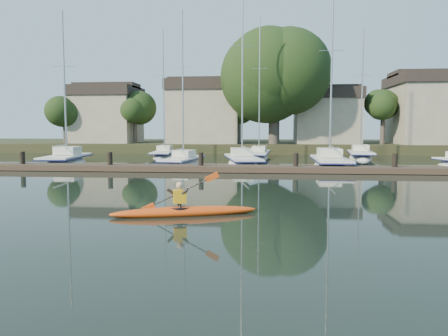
# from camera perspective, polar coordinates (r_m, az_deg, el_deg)

# --- Properties ---
(ground) EXTENTS (160.00, 160.00, 0.00)m
(ground) POSITION_cam_1_polar(r_m,az_deg,el_deg) (13.85, 0.74, -6.26)
(ground) COLOR black
(ground) RESTS_ON ground
(kayak) EXTENTS (4.69, 1.97, 1.51)m
(kayak) POSITION_cam_1_polar(r_m,az_deg,el_deg) (13.96, -5.25, -5.43)
(kayak) COLOR #DC4010
(kayak) RESTS_ON ground
(dock) EXTENTS (34.00, 2.00, 1.80)m
(dock) POSITION_cam_1_polar(r_m,az_deg,el_deg) (27.67, 3.14, -0.06)
(dock) COLOR #433126
(dock) RESTS_ON ground
(sailboat_0) EXTENTS (3.28, 8.42, 13.01)m
(sailboat_0) POSITION_cam_1_polar(r_m,az_deg,el_deg) (35.80, -19.91, 0.17)
(sailboat_0) COLOR white
(sailboat_0) RESTS_ON ground
(sailboat_1) EXTENTS (2.75, 7.86, 12.58)m
(sailboat_1) POSITION_cam_1_polar(r_m,az_deg,el_deg) (32.89, -5.43, 0.11)
(sailboat_1) COLOR white
(sailboat_1) RESTS_ON ground
(sailboat_2) EXTENTS (3.83, 9.44, 15.23)m
(sailboat_2) POSITION_cam_1_polar(r_m,az_deg,el_deg) (33.01, 2.43, 0.11)
(sailboat_2) COLOR white
(sailboat_2) RESTS_ON ground
(sailboat_3) EXTENTS (2.43, 8.82, 14.17)m
(sailboat_3) POSITION_cam_1_polar(r_m,az_deg,el_deg) (31.77, 13.66, -0.27)
(sailboat_3) COLOR white
(sailboat_3) RESTS_ON ground
(sailboat_5) EXTENTS (2.56, 8.18, 13.33)m
(sailboat_5) POSITION_cam_1_polar(r_m,az_deg,el_deg) (42.42, -7.82, 1.24)
(sailboat_5) COLOR white
(sailboat_5) RESTS_ON ground
(sailboat_6) EXTENTS (2.38, 8.99, 14.14)m
(sailboat_6) POSITION_cam_1_polar(r_m,az_deg,el_deg) (40.98, 4.55, 1.14)
(sailboat_6) COLOR white
(sailboat_6) RESTS_ON ground
(sailboat_7) EXTENTS (3.15, 8.31, 13.07)m
(sailboat_7) POSITION_cam_1_polar(r_m,az_deg,el_deg) (42.08, 17.38, 0.98)
(sailboat_7) COLOR white
(sailboat_7) RESTS_ON ground
(shore) EXTENTS (90.00, 25.25, 12.75)m
(shore) POSITION_cam_1_polar(r_m,az_deg,el_deg) (53.82, 6.04, 5.72)
(shore) COLOR #263018
(shore) RESTS_ON ground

